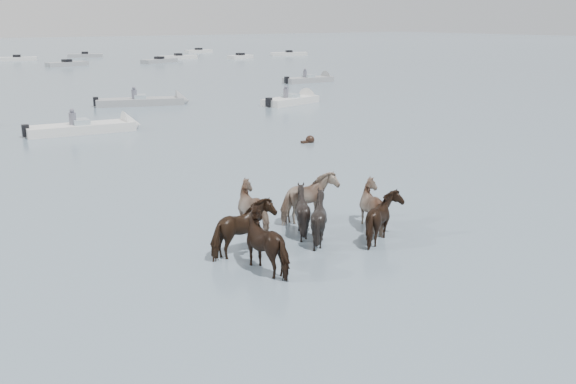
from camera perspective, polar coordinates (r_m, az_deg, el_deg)
ground at (r=16.52m, az=3.18°, el=-5.32°), size 400.00×400.00×0.00m
pony_herd at (r=17.17m, az=1.67°, el=-2.29°), size 5.96×4.60×1.56m
swimming_pony at (r=30.87m, az=1.93°, el=4.68°), size 0.72×0.44×0.44m
motorboat_b at (r=35.34m, az=-16.90°, el=5.60°), size 6.16×2.23×1.92m
motorboat_c at (r=45.59m, az=-12.16°, el=7.99°), size 6.53×3.67×1.92m
motorboat_d at (r=45.48m, az=0.85°, el=8.32°), size 5.20×2.73×1.92m
motorboat_e at (r=61.04m, az=2.44°, el=10.12°), size 5.54×1.71×1.92m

